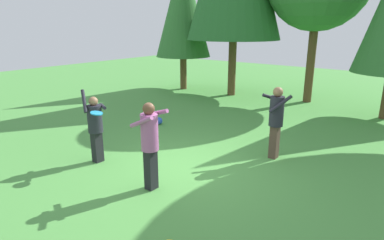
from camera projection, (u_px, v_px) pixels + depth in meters
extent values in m
plane|color=#4C9342|center=(182.00, 170.00, 7.47)|extent=(40.00, 40.00, 0.00)
cube|color=black|center=(97.00, 147.00, 7.84)|extent=(0.19, 0.22, 0.75)
cylinder|color=#23232D|center=(95.00, 119.00, 7.65)|extent=(0.34, 0.34, 0.65)
sphere|color=#8C6647|center=(93.00, 101.00, 7.53)|extent=(0.21, 0.21, 0.21)
cylinder|color=#23232D|center=(103.00, 106.00, 7.65)|extent=(0.53, 0.33, 0.12)
cylinder|color=#23232D|center=(84.00, 101.00, 7.44)|extent=(0.37, 0.25, 0.50)
cube|color=black|center=(151.00, 169.00, 6.53)|extent=(0.19, 0.22, 0.83)
cylinder|color=#A85693|center=(149.00, 132.00, 6.31)|extent=(0.34, 0.34, 0.72)
sphere|color=brown|center=(149.00, 109.00, 6.18)|extent=(0.24, 0.24, 0.24)
cylinder|color=#A85693|center=(141.00, 122.00, 6.09)|extent=(0.59, 0.09, 0.33)
cylinder|color=#A85693|center=(156.00, 113.00, 6.37)|extent=(0.61, 0.09, 0.26)
cube|color=#4C382D|center=(274.00, 142.00, 8.06)|extent=(0.19, 0.22, 0.83)
cylinder|color=#23232D|center=(277.00, 111.00, 7.84)|extent=(0.34, 0.34, 0.72)
sphere|color=#8C6647|center=(278.00, 92.00, 7.71)|extent=(0.23, 0.23, 0.23)
cylinder|color=#23232D|center=(281.00, 104.00, 7.58)|extent=(0.44, 0.44, 0.42)
cylinder|color=#23232D|center=(274.00, 98.00, 7.95)|extent=(0.48, 0.49, 0.27)
cylinder|color=#2393D1|center=(96.00, 113.00, 7.25)|extent=(0.36, 0.36, 0.07)
sphere|color=blue|center=(159.00, 121.00, 10.84)|extent=(0.24, 0.24, 0.24)
cylinder|color=brown|center=(183.00, 59.00, 16.39)|extent=(0.33, 0.33, 2.97)
cone|color=#337033|center=(183.00, 6.00, 15.68)|extent=(2.67, 2.67, 4.75)
cylinder|color=brown|center=(311.00, 58.00, 13.51)|extent=(0.34, 0.34, 3.70)
cylinder|color=brown|center=(233.00, 45.00, 14.74)|extent=(0.35, 0.35, 4.58)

